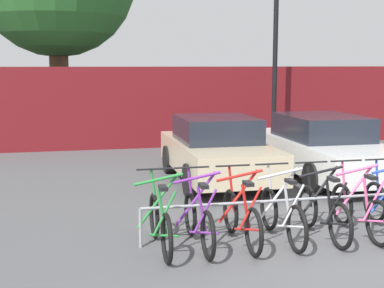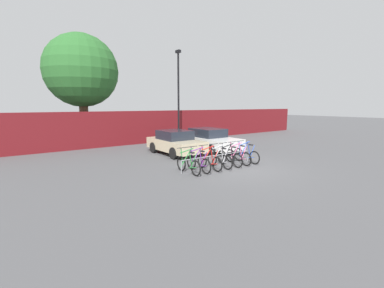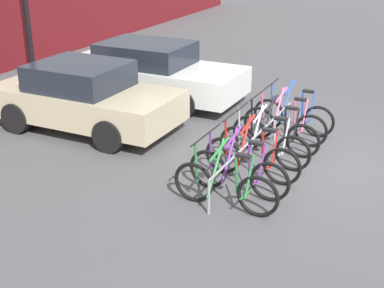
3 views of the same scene
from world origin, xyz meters
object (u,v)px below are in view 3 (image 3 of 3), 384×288
bicycle_green (225,186)px  bicycle_blue (293,115)px  bicycle_red (252,158)px  bicycle_black (275,134)px  bicycle_purple (238,172)px  bicycle_silver (264,146)px  bike_rack (257,138)px  car_white (150,71)px  bicycle_pink (285,124)px  car_beige (84,97)px

bicycle_green → bicycle_blue: bearing=-0.8°
bicycle_red → bicycle_black: bearing=-1.6°
bicycle_purple → bicycle_silver: bearing=-1.9°
bicycle_silver → bicycle_black: size_ratio=1.00×
bike_rack → bicycle_black: bearing=-13.5°
car_white → bike_rack: bearing=-124.2°
bike_rack → bicycle_pink: size_ratio=2.40×
bicycle_pink → bicycle_silver: bearing=176.9°
bicycle_purple → bicycle_red: same height
bicycle_silver → bicycle_pink: same height
bike_rack → car_white: (2.49, 3.67, 0.20)m
bike_rack → bicycle_red: 0.65m
bicycle_green → bicycle_black: size_ratio=1.00×
car_beige → bicycle_black: bearing=-82.8°
bicycle_green → bicycle_red: (1.16, 0.00, 0.00)m
bicycle_green → bicycle_silver: 1.77m
bicycle_purple → bicycle_red: (0.62, 0.00, 0.00)m
bike_rack → bicycle_blue: bearing=-4.8°
bicycle_green → bicycle_red: 1.16m
bicycle_pink → car_beige: 4.15m
bicycle_purple → bicycle_pink: (2.45, 0.00, 0.00)m
bicycle_pink → car_white: (1.29, 3.82, 0.31)m
bicycle_green → car_beige: size_ratio=0.43×
bicycle_green → car_beige: 4.43m
bicycle_blue → car_white: bearing=76.2°
bicycle_silver → bicycle_green: bearing=-178.6°
bicycle_silver → bike_rack: bearing=85.1°
bicycle_pink → bicycle_blue: bearing=-3.1°
bicycle_black → car_beige: bearing=94.2°
bicycle_purple → bicycle_silver: size_ratio=1.00×
bicycle_purple → bicycle_pink: same height
bicycle_green → bicycle_pink: bearing=-0.8°
car_beige → bicycle_silver: bearing=-91.9°
bicycle_blue → car_white: (0.71, 3.82, 0.31)m
car_white → bicycle_red: bearing=-129.2°
bicycle_black → bicycle_blue: same height
bicycle_purple → car_white: (3.74, 3.82, 0.31)m
bicycle_silver → bicycle_black: (0.64, 0.00, 0.00)m
bicycle_blue → bike_rack: bearing=172.0°
car_white → bicycle_blue: bearing=-100.5°
bicycle_pink → bicycle_red: bearing=176.9°
bicycle_purple → bicycle_blue: (3.03, 0.00, 0.00)m
bicycle_silver → car_beige: size_ratio=0.43×
bicycle_purple → bike_rack: bearing=4.9°
bicycle_silver → bicycle_black: 0.64m
bicycle_red → bicycle_purple: bearing=178.4°
bicycle_pink → bicycle_green: bearing=176.9°
bicycle_pink → car_beige: car_beige is taller
bicycle_pink → car_white: bearing=68.2°
bicycle_green → bicycle_pink: same height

